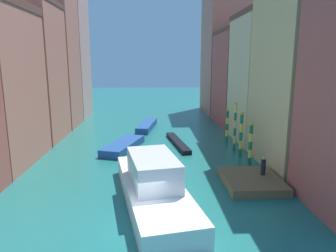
{
  "coord_description": "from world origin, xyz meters",
  "views": [
    {
      "loc": [
        0.48,
        -16.24,
        9.22
      ],
      "look_at": [
        2.48,
        21.27,
        1.5
      ],
      "focal_mm": 32.99,
      "sensor_mm": 36.0,
      "label": 1
    }
  ],
  "objects_px": {
    "person_on_dock": "(263,166)",
    "motorboat_1": "(147,126)",
    "motorboat_0": "(123,146)",
    "mooring_pole_3": "(227,125)",
    "mooring_pole_1": "(241,134)",
    "gondola_black": "(178,143)",
    "mooring_pole_0": "(250,143)",
    "vaporetto_white": "(153,185)",
    "mooring_pole_2": "(235,127)",
    "waterfront_dock": "(251,181)"
  },
  "relations": [
    {
      "from": "person_on_dock",
      "to": "motorboat_1",
      "type": "height_order",
      "value": "person_on_dock"
    },
    {
      "from": "person_on_dock",
      "to": "motorboat_0",
      "type": "xyz_separation_m",
      "value": [
        -11.74,
        10.05,
        -0.91
      ]
    },
    {
      "from": "mooring_pole_3",
      "to": "mooring_pole_1",
      "type": "bearing_deg",
      "value": -90.27
    },
    {
      "from": "person_on_dock",
      "to": "gondola_black",
      "type": "distance_m",
      "value": 13.09
    },
    {
      "from": "mooring_pole_0",
      "to": "mooring_pole_1",
      "type": "bearing_deg",
      "value": 92.77
    },
    {
      "from": "mooring_pole_1",
      "to": "mooring_pole_3",
      "type": "height_order",
      "value": "mooring_pole_1"
    },
    {
      "from": "vaporetto_white",
      "to": "motorboat_1",
      "type": "relative_size",
      "value": 1.62
    },
    {
      "from": "mooring_pole_2",
      "to": "motorboat_0",
      "type": "xyz_separation_m",
      "value": [
        -11.84,
        1.18,
        -2.24
      ]
    },
    {
      "from": "person_on_dock",
      "to": "mooring_pole_1",
      "type": "bearing_deg",
      "value": 88.9
    },
    {
      "from": "motorboat_0",
      "to": "motorboat_1",
      "type": "height_order",
      "value": "motorboat_1"
    },
    {
      "from": "person_on_dock",
      "to": "motorboat_1",
      "type": "relative_size",
      "value": 0.18
    },
    {
      "from": "person_on_dock",
      "to": "mooring_pole_2",
      "type": "bearing_deg",
      "value": 89.39
    },
    {
      "from": "mooring_pole_3",
      "to": "gondola_black",
      "type": "xyz_separation_m",
      "value": [
        -5.84,
        -0.73,
        -1.83
      ]
    },
    {
      "from": "waterfront_dock",
      "to": "vaporetto_white",
      "type": "xyz_separation_m",
      "value": [
        -7.54,
        -2.57,
        0.86
      ]
    },
    {
      "from": "mooring_pole_2",
      "to": "vaporetto_white",
      "type": "height_order",
      "value": "mooring_pole_2"
    },
    {
      "from": "waterfront_dock",
      "to": "gondola_black",
      "type": "relative_size",
      "value": 0.59
    },
    {
      "from": "waterfront_dock",
      "to": "mooring_pole_1",
      "type": "xyz_separation_m",
      "value": [
        1.16,
        7.17,
        2.02
      ]
    },
    {
      "from": "person_on_dock",
      "to": "mooring_pole_3",
      "type": "height_order",
      "value": "mooring_pole_3"
    },
    {
      "from": "mooring_pole_0",
      "to": "waterfront_dock",
      "type": "bearing_deg",
      "value": -105.76
    },
    {
      "from": "motorboat_0",
      "to": "gondola_black",
      "type": "bearing_deg",
      "value": 15.65
    },
    {
      "from": "waterfront_dock",
      "to": "mooring_pole_1",
      "type": "bearing_deg",
      "value": 80.8
    },
    {
      "from": "mooring_pole_2",
      "to": "motorboat_1",
      "type": "xyz_separation_m",
      "value": [
        -9.44,
        11.85,
        -2.23
      ]
    },
    {
      "from": "mooring_pole_0",
      "to": "mooring_pole_2",
      "type": "height_order",
      "value": "mooring_pole_2"
    },
    {
      "from": "mooring_pole_3",
      "to": "gondola_black",
      "type": "relative_size",
      "value": 0.46
    },
    {
      "from": "mooring_pole_3",
      "to": "motorboat_0",
      "type": "distance_m",
      "value": 12.26
    },
    {
      "from": "mooring_pole_0",
      "to": "motorboat_1",
      "type": "relative_size",
      "value": 0.5
    },
    {
      "from": "gondola_black",
      "to": "motorboat_0",
      "type": "xyz_separation_m",
      "value": [
        -6.06,
        -1.7,
        0.17
      ]
    },
    {
      "from": "mooring_pole_0",
      "to": "mooring_pole_2",
      "type": "xyz_separation_m",
      "value": [
        -0.16,
        4.77,
        0.57
      ]
    },
    {
      "from": "mooring_pole_1",
      "to": "mooring_pole_2",
      "type": "xyz_separation_m",
      "value": [
        -0.03,
        2.16,
        0.31
      ]
    },
    {
      "from": "mooring_pole_0",
      "to": "vaporetto_white",
      "type": "bearing_deg",
      "value": -141.07
    },
    {
      "from": "mooring_pole_0",
      "to": "motorboat_1",
      "type": "xyz_separation_m",
      "value": [
        -9.6,
        16.62,
        -1.66
      ]
    },
    {
      "from": "mooring_pole_0",
      "to": "vaporetto_white",
      "type": "xyz_separation_m",
      "value": [
        -8.83,
        -7.13,
        -0.9
      ]
    },
    {
      "from": "motorboat_0",
      "to": "vaporetto_white",
      "type": "bearing_deg",
      "value": -76.38
    },
    {
      "from": "waterfront_dock",
      "to": "gondola_black",
      "type": "height_order",
      "value": "waterfront_dock"
    },
    {
      "from": "person_on_dock",
      "to": "mooring_pole_1",
      "type": "distance_m",
      "value": 6.79
    },
    {
      "from": "waterfront_dock",
      "to": "mooring_pole_3",
      "type": "bearing_deg",
      "value": 84.75
    },
    {
      "from": "waterfront_dock",
      "to": "vaporetto_white",
      "type": "relative_size",
      "value": 0.39
    },
    {
      "from": "mooring_pole_2",
      "to": "waterfront_dock",
      "type": "bearing_deg",
      "value": -96.89
    },
    {
      "from": "motorboat_0",
      "to": "person_on_dock",
      "type": "bearing_deg",
      "value": -40.55
    },
    {
      "from": "mooring_pole_0",
      "to": "mooring_pole_3",
      "type": "height_order",
      "value": "mooring_pole_0"
    },
    {
      "from": "mooring_pole_2",
      "to": "person_on_dock",
      "type": "bearing_deg",
      "value": -90.61
    },
    {
      "from": "person_on_dock",
      "to": "mooring_pole_2",
      "type": "xyz_separation_m",
      "value": [
        0.1,
        8.87,
        1.33
      ]
    },
    {
      "from": "mooring_pole_0",
      "to": "gondola_black",
      "type": "distance_m",
      "value": 9.85
    },
    {
      "from": "mooring_pole_3",
      "to": "vaporetto_white",
      "type": "distance_m",
      "value": 17.82
    },
    {
      "from": "mooring_pole_2",
      "to": "vaporetto_white",
      "type": "bearing_deg",
      "value": -126.07
    },
    {
      "from": "waterfront_dock",
      "to": "person_on_dock",
      "type": "height_order",
      "value": "person_on_dock"
    },
    {
      "from": "motorboat_0",
      "to": "motorboat_1",
      "type": "distance_m",
      "value": 10.95
    },
    {
      "from": "motorboat_1",
      "to": "mooring_pole_2",
      "type": "bearing_deg",
      "value": -51.48
    },
    {
      "from": "waterfront_dock",
      "to": "mooring_pole_2",
      "type": "height_order",
      "value": "mooring_pole_2"
    },
    {
      "from": "mooring_pole_0",
      "to": "vaporetto_white",
      "type": "relative_size",
      "value": 0.31
    }
  ]
}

